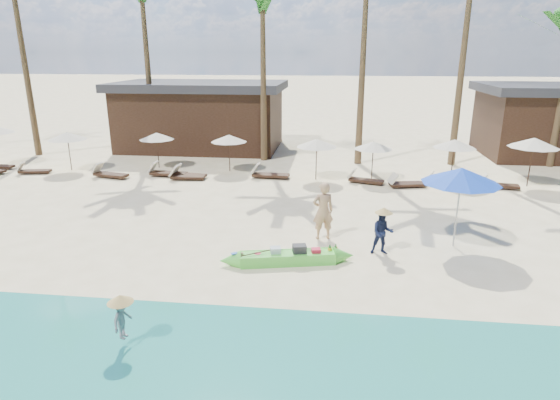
# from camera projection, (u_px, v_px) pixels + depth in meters

# --- Properties ---
(ground) EXTENTS (240.00, 240.00, 0.00)m
(ground) POSITION_uv_depth(u_px,v_px,m) (304.00, 267.00, 13.98)
(ground) COLOR #F8E6B7
(ground) RESTS_ON ground
(wet_sand_strip) EXTENTS (240.00, 4.50, 0.01)m
(wet_sand_strip) POSITION_uv_depth(u_px,v_px,m) (287.00, 376.00, 9.25)
(wet_sand_strip) COLOR tan
(wet_sand_strip) RESTS_ON ground
(green_canoe) EXTENTS (4.53, 1.28, 0.58)m
(green_canoe) POSITION_uv_depth(u_px,v_px,m) (288.00, 257.00, 14.16)
(green_canoe) COLOR #53D440
(green_canoe) RESTS_ON ground
(tourist) EXTENTS (0.84, 0.67, 2.01)m
(tourist) POSITION_uv_depth(u_px,v_px,m) (323.00, 211.00, 15.81)
(tourist) COLOR tan
(tourist) RESTS_ON ground
(vendor_green) EXTENTS (0.72, 0.58, 1.43)m
(vendor_green) POSITION_uv_depth(u_px,v_px,m) (382.00, 233.00, 14.69)
(vendor_green) COLOR #151C39
(vendor_green) RESTS_ON ground
(vendor_yellow) EXTENTS (0.42, 0.64, 0.93)m
(vendor_yellow) POSITION_uv_depth(u_px,v_px,m) (122.00, 319.00, 10.07)
(vendor_yellow) COLOR gray
(vendor_yellow) RESTS_ON ground
(blue_umbrella) EXTENTS (2.47, 2.47, 2.66)m
(blue_umbrella) POSITION_uv_depth(u_px,v_px,m) (461.00, 176.00, 14.77)
(blue_umbrella) COLOR #99999E
(blue_umbrella) RESTS_ON ground
(resort_parasol_2) EXTENTS (2.02, 2.02, 2.08)m
(resort_parasol_2) POSITION_uv_depth(u_px,v_px,m) (67.00, 136.00, 24.87)
(resort_parasol_2) COLOR #341F15
(resort_parasol_2) RESTS_ON ground
(lounger_2_left) EXTENTS (1.72, 0.82, 0.56)m
(lounger_2_left) POSITION_uv_depth(u_px,v_px,m) (32.00, 170.00, 24.62)
(lounger_2_left) COLOR #341F15
(lounger_2_left) RESTS_ON ground
(resort_parasol_3) EXTENTS (1.89, 1.89, 1.94)m
(resort_parasol_3) POSITION_uv_depth(u_px,v_px,m) (157.00, 136.00, 25.51)
(resort_parasol_3) COLOR #341F15
(resort_parasol_3) RESTS_ON ground
(lounger_3_left) EXTENTS (1.98, 1.00, 0.65)m
(lounger_3_left) POSITION_uv_depth(u_px,v_px,m) (109.00, 173.00, 23.88)
(lounger_3_left) COLOR #341F15
(lounger_3_left) RESTS_ON ground
(lounger_3_right) EXTENTS (2.01, 0.72, 0.67)m
(lounger_3_right) POSITION_uv_depth(u_px,v_px,m) (166.00, 172.00, 24.09)
(lounger_3_right) COLOR #341F15
(lounger_3_right) RESTS_ON ground
(resort_parasol_4) EXTENTS (1.91, 1.91, 1.97)m
(resort_parasol_4) POSITION_uv_depth(u_px,v_px,m) (229.00, 138.00, 24.70)
(resort_parasol_4) COLOR #341F15
(resort_parasol_4) RESTS_ON ground
(lounger_4_left) EXTENTS (1.81, 0.78, 0.59)m
(lounger_4_left) POSITION_uv_depth(u_px,v_px,m) (188.00, 174.00, 23.86)
(lounger_4_left) COLOR #341F15
(lounger_4_left) RESTS_ON ground
(lounger_4_right) EXTENTS (1.80, 0.69, 0.60)m
(lounger_4_right) POSITION_uv_depth(u_px,v_px,m) (185.00, 176.00, 23.46)
(lounger_4_right) COLOR #341F15
(lounger_4_right) RESTS_ON ground
(resort_parasol_5) EXTENTS (2.00, 2.00, 2.06)m
(resort_parasol_5) POSITION_uv_depth(u_px,v_px,m) (317.00, 143.00, 23.03)
(resort_parasol_5) COLOR #341F15
(resort_parasol_5) RESTS_ON ground
(lounger_5_left) EXTENTS (1.98, 0.72, 0.66)m
(lounger_5_left) POSITION_uv_depth(u_px,v_px,m) (268.00, 174.00, 23.76)
(lounger_5_left) COLOR #341F15
(lounger_5_left) RESTS_ON ground
(resort_parasol_6) EXTENTS (1.90, 1.90, 1.95)m
(resort_parasol_6) POSITION_uv_depth(u_px,v_px,m) (373.00, 145.00, 22.94)
(resort_parasol_6) COLOR #341F15
(resort_parasol_6) RESTS_ON ground
(lounger_6_left) EXTENTS (1.84, 1.04, 0.60)m
(lounger_6_left) POSITION_uv_depth(u_px,v_px,m) (364.00, 179.00, 22.85)
(lounger_6_left) COLOR #341F15
(lounger_6_left) RESTS_ON ground
(lounger_6_right) EXTENTS (1.89, 0.96, 0.61)m
(lounger_6_right) POSITION_uv_depth(u_px,v_px,m) (405.00, 183.00, 22.13)
(lounger_6_right) COLOR #341F15
(lounger_6_right) RESTS_ON ground
(resort_parasol_7) EXTENTS (2.05, 2.05, 2.11)m
(resort_parasol_7) POSITION_uv_depth(u_px,v_px,m) (455.00, 144.00, 22.59)
(resort_parasol_7) COLOR #341F15
(resort_parasol_7) RESTS_ON ground
(lounger_7_left) EXTENTS (1.70, 0.79, 0.55)m
(lounger_7_left) POSITION_uv_depth(u_px,v_px,m) (403.00, 182.00, 22.33)
(lounger_7_left) COLOR #341F15
(lounger_7_left) RESTS_ON ground
(lounger_7_right) EXTENTS (1.72, 1.01, 0.56)m
(lounger_7_right) POSITION_uv_depth(u_px,v_px,m) (442.00, 181.00, 22.50)
(lounger_7_right) COLOR #341F15
(lounger_7_right) RESTS_ON ground
(resort_parasol_8) EXTENTS (2.27, 2.27, 2.34)m
(resort_parasol_8) POSITION_uv_depth(u_px,v_px,m) (534.00, 143.00, 21.76)
(resort_parasol_8) COLOR #341F15
(resort_parasol_8) RESTS_ON ground
(lounger_8_left) EXTENTS (1.88, 0.82, 0.62)m
(lounger_8_left) POSITION_uv_depth(u_px,v_px,m) (496.00, 184.00, 21.98)
(lounger_8_left) COLOR #341F15
(lounger_8_left) RESTS_ON ground
(palm_3) EXTENTS (2.08, 2.08, 10.52)m
(palm_3) POSITION_uv_depth(u_px,v_px,m) (263.00, 5.00, 25.28)
(palm_3) COLOR brown
(palm_3) RESTS_ON ground
(pavilion_west) EXTENTS (10.80, 6.60, 4.30)m
(pavilion_west) POSITION_uv_depth(u_px,v_px,m) (201.00, 115.00, 30.78)
(pavilion_west) COLOR #341F15
(pavilion_west) RESTS_ON ground
(pavilion_east) EXTENTS (8.80, 6.60, 4.30)m
(pavilion_east) POSITION_uv_depth(u_px,v_px,m) (555.00, 120.00, 28.33)
(pavilion_east) COLOR #341F15
(pavilion_east) RESTS_ON ground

